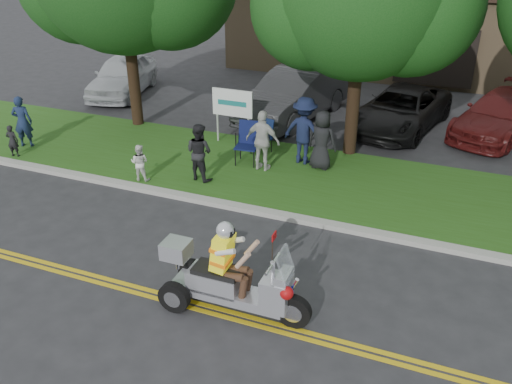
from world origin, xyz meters
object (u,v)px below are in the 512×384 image
at_px(lawn_chair_b, 263,134).
at_px(spectator_adult_right, 263,141).
at_px(spectator_adult_mid, 199,152).
at_px(parked_car_right, 501,115).
at_px(parked_car_left, 294,95).
at_px(lawn_chair_a, 248,140).
at_px(parked_car_far_left, 122,75).
at_px(parked_car_mid, 401,110).
at_px(spectator_adult_left, 22,121).
at_px(trike_scooter, 229,281).

relative_size(lawn_chair_b, spectator_adult_right, 0.59).
xyz_separation_m(spectator_adult_mid, parked_car_right, (7.19, 6.55, -0.19)).
bearing_deg(parked_car_left, lawn_chair_a, -76.74).
bearing_deg(lawn_chair_b, lawn_chair_a, -86.79).
relative_size(parked_car_far_left, parked_car_left, 0.86).
relative_size(spectator_adult_mid, spectator_adult_right, 0.91).
xyz_separation_m(spectator_adult_mid, spectator_adult_right, (1.30, 1.14, 0.07)).
distance_m(parked_car_left, parked_car_mid, 3.52).
relative_size(parked_car_left, parked_car_mid, 1.07).
distance_m(lawn_chair_a, parked_car_far_left, 8.29).
relative_size(spectator_adult_left, parked_car_mid, 0.33).
bearing_deg(parked_car_left, trike_scooter, -65.44).
bearing_deg(parked_car_right, parked_car_mid, -146.86).
height_order(trike_scooter, lawn_chair_a, trike_scooter).
bearing_deg(trike_scooter, lawn_chair_b, 105.51).
xyz_separation_m(lawn_chair_a, lawn_chair_b, (0.14, 0.81, -0.10)).
relative_size(trike_scooter, spectator_adult_left, 1.79).
bearing_deg(spectator_adult_left, parked_car_left, -162.46).
bearing_deg(trike_scooter, spectator_adult_right, 104.63).
height_order(trike_scooter, spectator_adult_left, trike_scooter).
bearing_deg(spectator_adult_left, spectator_adult_right, 165.49).
distance_m(trike_scooter, parked_car_far_left, 13.72).
relative_size(spectator_adult_mid, parked_car_mid, 0.32).
bearing_deg(parked_car_right, spectator_adult_left, -132.21).
bearing_deg(spectator_adult_right, parked_car_far_left, -27.14).
bearing_deg(parked_car_right, parked_car_far_left, -155.73).
height_order(lawn_chair_b, spectator_adult_right, spectator_adult_right).
bearing_deg(parked_car_far_left, parked_car_left, -16.08).
bearing_deg(lawn_chair_b, parked_car_left, 105.78).
relative_size(spectator_adult_right, parked_car_right, 0.36).
bearing_deg(parked_car_left, parked_car_right, 20.74).
relative_size(parked_car_mid, parked_car_right, 1.02).
distance_m(lawn_chair_a, spectator_adult_left, 6.69).
height_order(lawn_chair_b, parked_car_mid, parked_car_mid).
height_order(parked_car_left, parked_car_mid, parked_car_left).
height_order(trike_scooter, lawn_chair_b, trike_scooter).
relative_size(trike_scooter, parked_car_right, 0.59).
relative_size(lawn_chair_b, parked_car_right, 0.21).
bearing_deg(spectator_adult_right, parked_car_mid, -116.44).
xyz_separation_m(lawn_chair_b, spectator_adult_mid, (-0.87, -2.29, 0.21)).
distance_m(spectator_adult_right, parked_car_far_left, 8.95).
distance_m(trike_scooter, lawn_chair_a, 6.23).
xyz_separation_m(lawn_chair_b, parked_car_far_left, (-7.18, 3.57, 0.08)).
height_order(parked_car_far_left, parked_car_mid, parked_car_far_left).
bearing_deg(parked_car_far_left, parked_car_mid, -13.85).
distance_m(lawn_chair_a, spectator_adult_right, 0.68).
height_order(spectator_adult_left, spectator_adult_mid, spectator_adult_left).
distance_m(lawn_chair_b, parked_car_far_left, 8.02).
bearing_deg(parked_car_right, parked_car_left, -150.59).
relative_size(lawn_chair_a, spectator_adult_right, 0.70).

